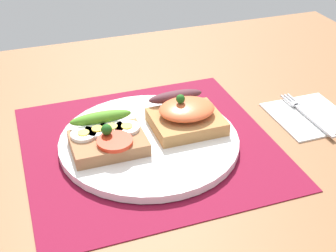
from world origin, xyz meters
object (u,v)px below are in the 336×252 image
(plate, at_px, (149,141))
(sandwich_egg_tomato, at_px, (107,137))
(fork, at_px, (306,113))
(napkin, at_px, (309,115))
(sandwich_salmon, at_px, (185,114))

(plate, xyz_separation_m, sandwich_egg_tomato, (-0.06, 0.00, 0.02))
(fork, bearing_deg, napkin, -13.25)
(sandwich_egg_tomato, height_order, sandwich_salmon, sandwich_salmon)
(sandwich_egg_tomato, relative_size, fork, 0.74)
(napkin, bearing_deg, sandwich_salmon, 174.01)
(plate, xyz_separation_m, napkin, (0.28, -0.01, -0.01))
(plate, height_order, napkin, plate)
(napkin, distance_m, fork, 0.01)
(sandwich_egg_tomato, xyz_separation_m, sandwich_salmon, (0.13, 0.02, 0.00))
(napkin, bearing_deg, fork, 166.75)
(napkin, relative_size, fork, 0.87)
(sandwich_egg_tomato, xyz_separation_m, fork, (0.33, -0.01, -0.02))
(plate, distance_m, sandwich_egg_tomato, 0.07)
(sandwich_salmon, relative_size, napkin, 0.85)
(sandwich_salmon, bearing_deg, sandwich_egg_tomato, -173.10)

